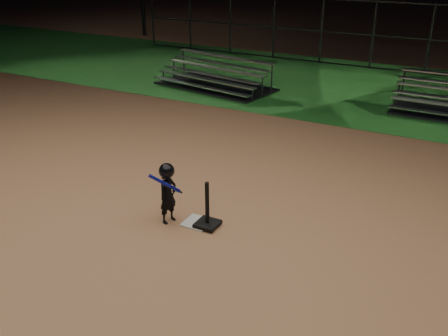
# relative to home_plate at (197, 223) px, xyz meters

# --- Properties ---
(ground) EXTENTS (80.00, 80.00, 0.00)m
(ground) POSITION_rel_home_plate_xyz_m (0.00, 0.00, -0.01)
(ground) COLOR #B27750
(ground) RESTS_ON ground
(grass_strip) EXTENTS (60.00, 8.00, 0.01)m
(grass_strip) POSITION_rel_home_plate_xyz_m (0.00, 10.00, -0.01)
(grass_strip) COLOR #1D5B1F
(grass_strip) RESTS_ON ground
(home_plate) EXTENTS (0.45, 0.45, 0.02)m
(home_plate) POSITION_rel_home_plate_xyz_m (0.00, 0.00, 0.00)
(home_plate) COLOR beige
(home_plate) RESTS_ON ground
(batting_tee) EXTENTS (0.38, 0.38, 0.82)m
(batting_tee) POSITION_rel_home_plate_xyz_m (0.21, -0.01, 0.17)
(batting_tee) COLOR black
(batting_tee) RESTS_ON home_plate
(child_batter) EXTENTS (0.46, 0.54, 1.10)m
(child_batter) POSITION_rel_home_plate_xyz_m (-0.47, -0.17, 0.57)
(child_batter) COLOR black
(child_batter) RESTS_ON ground
(bleacher_left) EXTENTS (4.16, 2.53, 0.95)m
(bleacher_left) POSITION_rel_home_plate_xyz_m (-3.95, 7.85, 0.18)
(bleacher_left) COLOR silver
(bleacher_left) RESTS_ON ground
(backstop_fence) EXTENTS (20.08, 0.08, 2.50)m
(backstop_fence) POSITION_rel_home_plate_xyz_m (0.00, 13.00, 1.24)
(backstop_fence) COLOR #38383D
(backstop_fence) RESTS_ON ground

